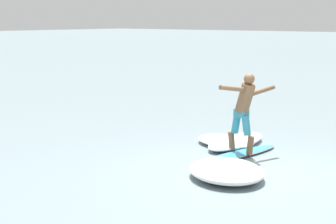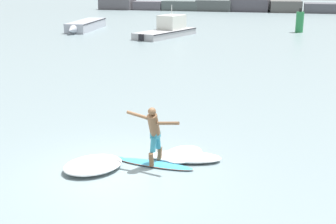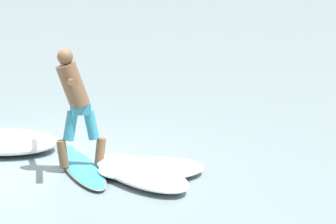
{
  "view_description": "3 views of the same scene",
  "coord_description": "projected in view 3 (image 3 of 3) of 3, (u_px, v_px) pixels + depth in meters",
  "views": [
    {
      "loc": [
        -8.76,
        -5.36,
        2.82
      ],
      "look_at": [
        0.87,
        2.49,
        0.73
      ],
      "focal_mm": 60.0,
      "sensor_mm": 36.0,
      "label": 1
    },
    {
      "loc": [
        4.05,
        -11.07,
        5.05
      ],
      "look_at": [
        0.9,
        2.3,
        1.07
      ],
      "focal_mm": 50.0,
      "sensor_mm": 36.0,
      "label": 2
    },
    {
      "loc": [
        11.08,
        -2.94,
        3.08
      ],
      "look_at": [
        0.72,
        2.06,
        0.67
      ],
      "focal_mm": 85.0,
      "sensor_mm": 36.0,
      "label": 3
    }
  ],
  "objects": [
    {
      "name": "wave_foam_at_tail",
      "position": [
        140.0,
        172.0,
        10.66
      ],
      "size": [
        2.14,
        1.03,
        0.2
      ],
      "color": "white",
      "rests_on": "ground"
    },
    {
      "name": "surfboard",
      "position": [
        81.0,
        167.0,
        11.11
      ],
      "size": [
        2.43,
        0.75,
        0.22
      ],
      "color": "#3A97C0",
      "rests_on": "ground"
    },
    {
      "name": "ground_plane",
      "position": [
        21.0,
        160.0,
        11.65
      ],
      "size": [
        200.0,
        200.0,
        0.0
      ],
      "primitive_type": "plane",
      "color": "gray"
    },
    {
      "name": "wave_foam_beside",
      "position": [
        4.0,
        142.0,
        12.15
      ],
      "size": [
        2.06,
        2.11,
        0.28
      ],
      "color": "white",
      "rests_on": "ground"
    },
    {
      "name": "wave_foam_at_nose",
      "position": [
        151.0,
        169.0,
        10.84
      ],
      "size": [
        1.37,
        1.68,
        0.19
      ],
      "color": "white",
      "rests_on": "ground"
    },
    {
      "name": "surfer",
      "position": [
        75.0,
        98.0,
        10.85
      ],
      "size": [
        1.55,
        0.73,
        1.65
      ],
      "color": "brown",
      "rests_on": "surfboard"
    }
  ]
}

